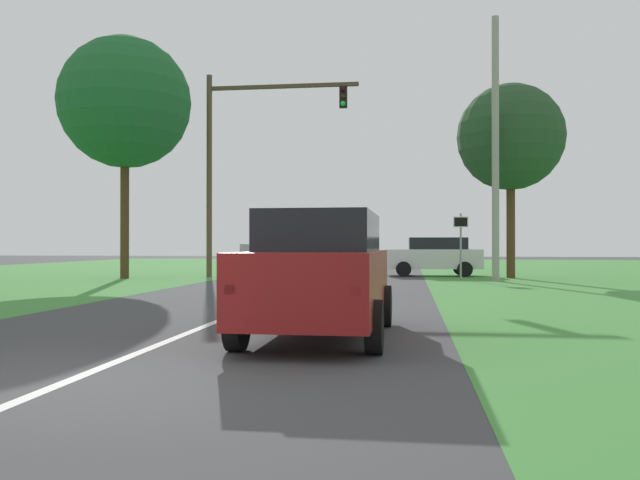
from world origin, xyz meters
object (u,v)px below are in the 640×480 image
pickup_truck_lead (298,261)px  crossing_suv_far (434,256)px  traffic_light (243,146)px  red_suv_near (321,271)px  extra_tree_1 (125,103)px  utility_pole_right (495,149)px  keep_moving_sign (461,237)px  oak_tree_right (511,138)px

pickup_truck_lead → crossing_suv_far: pickup_truck_lead is taller
pickup_truck_lead → traffic_light: bearing=112.9°
red_suv_near → extra_tree_1: size_ratio=0.47×
utility_pole_right → extra_tree_1: bearing=-179.8°
utility_pole_right → keep_moving_sign: bearing=150.1°
pickup_truck_lead → keep_moving_sign: 10.18m
utility_pole_right → extra_tree_1: utility_pole_right is taller
oak_tree_right → keep_moving_sign: bearing=-141.2°
traffic_light → pickup_truck_lead: bearing=-67.1°
traffic_light → extra_tree_1: extra_tree_1 is taller
pickup_truck_lead → extra_tree_1: 13.43m
traffic_light → crossing_suv_far: 9.89m
crossing_suv_far → keep_moving_sign: bearing=-74.0°
red_suv_near → oak_tree_right: oak_tree_right is taller
oak_tree_right → traffic_light: bearing=-175.2°
keep_moving_sign → utility_pole_right: (1.28, -0.73, 3.47)m
utility_pole_right → oak_tree_right: bearing=69.4°
keep_moving_sign → pickup_truck_lead: bearing=-120.8°
traffic_light → oak_tree_right: traffic_light is taller
oak_tree_right → crossing_suv_far: oak_tree_right is taller
red_suv_near → extra_tree_1: bearing=123.0°
pickup_truck_lead → keep_moving_sign: size_ratio=2.00×
utility_pole_right → traffic_light: bearing=171.5°
traffic_light → utility_pole_right: size_ratio=0.86×
red_suv_near → utility_pole_right: bearing=73.8°
extra_tree_1 → red_suv_near: bearing=-57.0°
traffic_light → keep_moving_sign: (9.23, -0.84, -4.01)m
red_suv_near → crossing_suv_far: bearing=83.0°
keep_moving_sign → utility_pole_right: 3.77m
red_suv_near → utility_pole_right: utility_pole_right is taller
pickup_truck_lead → crossing_suv_far: (4.25, 12.04, -0.05)m
oak_tree_right → extra_tree_1: size_ratio=0.82×
red_suv_near → keep_moving_sign: (3.44, 16.96, 0.70)m
traffic_light → keep_moving_sign: size_ratio=3.29×
pickup_truck_lead → utility_pole_right: size_ratio=0.52×
oak_tree_right → extra_tree_1: bearing=-170.9°
red_suv_near → oak_tree_right: 20.22m
red_suv_near → extra_tree_1: (-10.49, 16.16, 6.38)m
pickup_truck_lead → keep_moving_sign: (5.20, 8.72, 0.75)m
keep_moving_sign → extra_tree_1: (-13.93, -0.80, 5.68)m
red_suv_near → crossing_suv_far: 20.43m
oak_tree_right → utility_pole_right: bearing=-110.6°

